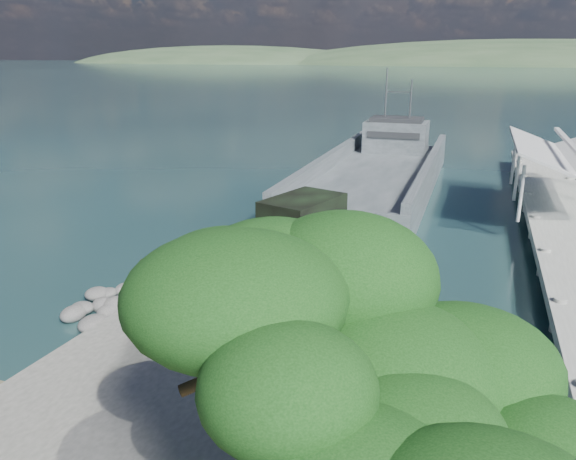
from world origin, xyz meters
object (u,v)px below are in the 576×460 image
object	(u,v)px
military_truck	(283,247)
overhang_tree	(345,367)
soldier	(145,288)
landing_craft	(377,181)
pier	(561,202)

from	to	relation	value
military_truck	overhang_tree	size ratio (longest dim) A/B	1.03
soldier	overhang_tree	bearing A→B (deg)	-81.46
soldier	overhang_tree	world-z (taller)	overhang_tree
landing_craft	military_truck	size ratio (longest dim) A/B	3.89
landing_craft	soldier	world-z (taller)	landing_craft
military_truck	overhang_tree	distance (m)	15.84
soldier	overhang_tree	size ratio (longest dim) A/B	0.20
military_truck	landing_craft	bearing A→B (deg)	106.83
landing_craft	soldier	bearing A→B (deg)	-101.20
landing_craft	military_truck	xyz separation A→B (m)	(-0.28, -21.06, 1.57)
pier	military_truck	world-z (taller)	pier
landing_craft	pier	bearing A→B (deg)	-25.72
landing_craft	overhang_tree	xyz separation A→B (m)	(5.62, -35.32, 5.12)
military_truck	overhang_tree	bearing A→B (deg)	-49.91
landing_craft	overhang_tree	world-z (taller)	landing_craft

